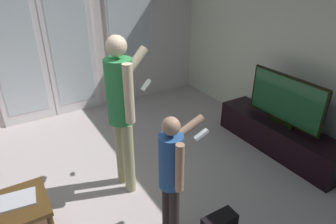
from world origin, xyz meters
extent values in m
cube|color=#BCADAD|center=(0.00, 0.00, -0.01)|extent=(5.68, 4.96, 0.02)
cube|color=silver|center=(0.00, 2.45, 1.37)|extent=(5.68, 0.06, 2.74)
cube|color=white|center=(-0.28, 2.41, 1.04)|extent=(0.75, 0.02, 2.13)
cube|color=silver|center=(-0.28, 2.40, 1.09)|extent=(0.59, 0.01, 1.83)
cube|color=white|center=(0.50, 2.41, 1.04)|extent=(0.75, 0.02, 2.13)
cube|color=silver|center=(0.50, 2.40, 1.09)|extent=(0.59, 0.01, 1.83)
cube|color=white|center=(1.52, 2.41, 1.31)|extent=(0.82, 0.02, 1.17)
cube|color=silver|center=(1.52, 2.40, 1.31)|extent=(0.76, 0.01, 1.11)
cube|color=silver|center=(2.81, 0.00, 1.37)|extent=(0.06, 4.96, 2.74)
cylinder|color=#472F14|center=(-0.47, 0.24, 0.20)|extent=(0.05, 0.05, 0.40)
cube|color=black|center=(2.44, -0.14, 0.20)|extent=(0.47, 1.77, 0.39)
cube|color=black|center=(2.44, -0.14, 0.41)|extent=(0.08, 0.37, 0.04)
cube|color=black|center=(2.44, -0.14, 0.74)|extent=(0.04, 1.07, 0.61)
cube|color=#194C28|center=(2.42, -0.14, 0.74)|extent=(0.00, 1.02, 0.56)
cylinder|color=tan|center=(0.41, 0.15, 0.41)|extent=(0.11, 0.11, 0.83)
cylinder|color=tan|center=(0.40, 0.32, 0.41)|extent=(0.11, 0.11, 0.83)
cylinder|color=#33914E|center=(0.40, 0.24, 1.15)|extent=(0.27, 0.27, 0.65)
sphere|color=beige|center=(0.40, 0.24, 1.59)|extent=(0.20, 0.20, 0.20)
cylinder|color=beige|center=(0.42, 0.05, 1.18)|extent=(0.09, 0.09, 0.57)
cylinder|color=beige|center=(0.59, 0.43, 1.27)|extent=(0.48, 0.13, 0.47)
cube|color=white|center=(0.80, 0.45, 1.07)|extent=(0.12, 0.05, 0.12)
cylinder|color=#2A2320|center=(0.45, -0.69, 0.30)|extent=(0.08, 0.08, 0.61)
cylinder|color=#2A2320|center=(0.46, -0.56, 0.30)|extent=(0.08, 0.08, 0.61)
cylinder|color=#2B5596|center=(0.45, -0.62, 0.84)|extent=(0.20, 0.20, 0.47)
sphere|color=tan|center=(0.45, -0.62, 1.17)|extent=(0.15, 0.15, 0.15)
cylinder|color=tan|center=(0.45, -0.76, 0.87)|extent=(0.07, 0.07, 0.42)
cylinder|color=tan|center=(0.65, -0.50, 1.00)|extent=(0.42, 0.08, 0.23)
cube|color=white|center=(0.84, -0.50, 0.91)|extent=(0.14, 0.04, 0.08)
cube|color=#B7B5BF|center=(-0.70, 0.05, 0.45)|extent=(0.38, 0.26, 0.02)
camera|label=1|loc=(-0.55, -2.23, 2.25)|focal=31.36mm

